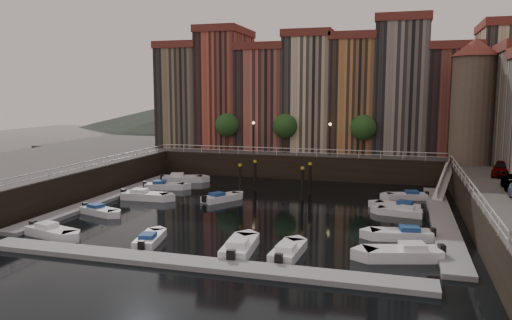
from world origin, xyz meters
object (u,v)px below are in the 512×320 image
(boat_left_2, at_px, (144,196))
(car_a, at_px, (503,169))
(gangway, at_px, (444,179))
(corner_tower, at_px, (473,99))
(boat_left_1, at_px, (99,211))
(boat_left_0, at_px, (51,232))
(mooring_pilings, at_px, (276,180))

(boat_left_2, bearing_deg, car_a, 8.22)
(gangway, height_order, boat_left_2, gangway)
(corner_tower, bearing_deg, car_a, -77.59)
(corner_tower, height_order, boat_left_1, corner_tower)
(boat_left_2, relative_size, car_a, 1.17)
(gangway, bearing_deg, boat_left_0, -141.35)
(gangway, distance_m, car_a, 6.51)
(car_a, bearing_deg, boat_left_2, -156.82)
(car_a, bearing_deg, boat_left_0, -136.96)
(corner_tower, height_order, gangway, corner_tower)
(boat_left_2, bearing_deg, boat_left_0, -93.06)
(boat_left_0, xyz_separation_m, boat_left_1, (-0.53, 7.09, -0.04))
(mooring_pilings, bearing_deg, car_a, 0.60)
(boat_left_2, bearing_deg, corner_tower, 22.37)
(corner_tower, height_order, boat_left_2, corner_tower)
(boat_left_1, xyz_separation_m, car_a, (35.28, 12.85, 3.42))
(boat_left_2, bearing_deg, boat_left_1, -98.84)
(gangway, relative_size, mooring_pilings, 1.14)
(mooring_pilings, xyz_separation_m, boat_left_2, (-12.54, -5.84, -1.26))
(boat_left_0, relative_size, boat_left_1, 1.12)
(gangway, xyz_separation_m, boat_left_2, (-29.66, -10.09, -1.52))
(boat_left_1, xyz_separation_m, boat_left_2, (0.84, 6.79, 0.07))
(boat_left_2, distance_m, car_a, 35.13)
(boat_left_1, bearing_deg, boat_left_0, -67.57)
(boat_left_2, bearing_deg, mooring_pilings, 23.18)
(gangway, xyz_separation_m, boat_left_1, (-30.50, -16.88, -1.59))
(boat_left_0, height_order, boat_left_1, boat_left_0)
(gangway, relative_size, boat_left_2, 1.63)
(gangway, bearing_deg, car_a, -40.13)
(corner_tower, distance_m, boat_left_1, 40.87)
(boat_left_1, bearing_deg, mooring_pilings, 61.48)
(mooring_pilings, bearing_deg, boat_left_1, -136.67)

